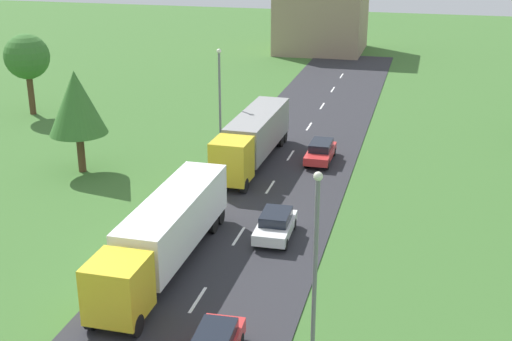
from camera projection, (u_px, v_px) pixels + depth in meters
The scene contains 9 objects.
truck_second at pixel (166, 231), 35.10m from camera, with size 2.56×13.52×3.43m.
truck_third at pixel (253, 137), 50.12m from camera, with size 2.74×12.78×3.47m.
car_fourth at pixel (275, 225), 38.74m from camera, with size 1.97×4.04×1.49m.
car_fifth at pixel (321, 151), 50.91m from camera, with size 1.82×4.45×1.47m.
lamppost_second at pixel (315, 260), 26.65m from camera, with size 0.36×0.36×8.30m.
lamppost_third at pixel (220, 93), 53.02m from camera, with size 0.36×0.36×7.81m.
tree_birch at pixel (27, 57), 61.82m from camera, with size 4.08×4.08×7.40m.
tree_maple at pixel (76, 103), 47.56m from camera, with size 4.08×4.08×7.32m.
distant_building at pixel (322, 14), 91.98m from camera, with size 11.35×11.47×9.83m, color #9E846B.
Camera 1 is at (9.76, 4.24, 17.15)m, focal length 48.15 mm.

